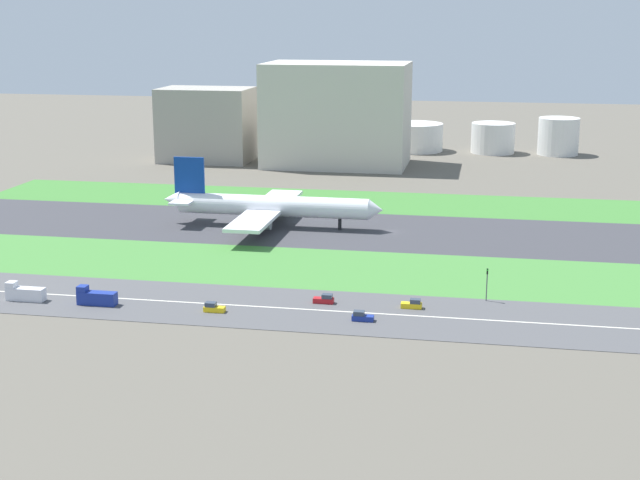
# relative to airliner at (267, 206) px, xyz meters

# --- Properties ---
(ground_plane) EXTENTS (800.00, 800.00, 0.00)m
(ground_plane) POSITION_rel_airliner_xyz_m (36.08, -0.00, -6.23)
(ground_plane) COLOR #5B564C
(runway) EXTENTS (280.00, 46.00, 0.10)m
(runway) POSITION_rel_airliner_xyz_m (36.08, -0.00, -6.18)
(runway) COLOR #38383D
(runway) RESTS_ON ground_plane
(grass_median_north) EXTENTS (280.00, 36.00, 0.10)m
(grass_median_north) POSITION_rel_airliner_xyz_m (36.08, 41.00, -6.18)
(grass_median_north) COLOR #3D7A33
(grass_median_north) RESTS_ON ground_plane
(grass_median_south) EXTENTS (280.00, 36.00, 0.10)m
(grass_median_south) POSITION_rel_airliner_xyz_m (36.08, -41.00, -6.18)
(grass_median_south) COLOR #427F38
(grass_median_south) RESTS_ON ground_plane
(highway) EXTENTS (280.00, 28.00, 0.10)m
(highway) POSITION_rel_airliner_xyz_m (36.08, -73.00, -6.18)
(highway) COLOR #4C4C4F
(highway) RESTS_ON ground_plane
(highway_centerline) EXTENTS (266.00, 0.50, 0.01)m
(highway_centerline) POSITION_rel_airliner_xyz_m (36.08, -73.00, -6.13)
(highway_centerline) COLOR silver
(highway_centerline) RESTS_ON highway
(airliner) EXTENTS (65.00, 56.00, 19.70)m
(airliner) POSITION_rel_airliner_xyz_m (0.00, 0.00, 0.00)
(airliner) COLOR white
(airliner) RESTS_ON runway
(car_4) EXTENTS (4.40, 1.80, 2.00)m
(car_4) POSITION_rel_airliner_xyz_m (38.67, -78.00, -5.31)
(car_4) COLOR navy
(car_4) RESTS_ON highway
(truck_0) EXTENTS (8.40, 2.50, 4.00)m
(truck_0) POSITION_rel_airliner_xyz_m (-34.97, -78.00, -4.56)
(truck_0) COLOR silver
(truck_0) RESTS_ON highway
(car_1) EXTENTS (4.40, 1.80, 2.00)m
(car_1) POSITION_rel_airliner_xyz_m (7.49, -78.00, -5.31)
(car_1) COLOR yellow
(car_1) RESTS_ON highway
(car_5) EXTENTS (4.40, 1.80, 2.00)m
(car_5) POSITION_rel_airliner_xyz_m (48.04, -68.00, -5.31)
(car_5) COLOR yellow
(car_5) RESTS_ON highway
(car_0) EXTENTS (4.40, 1.80, 2.00)m
(car_0) POSITION_rel_airliner_xyz_m (29.18, -68.00, -5.31)
(car_0) COLOR #B2191E
(car_0) RESTS_ON highway
(truck_1) EXTENTS (8.40, 2.50, 4.00)m
(truck_1) POSITION_rel_airliner_xyz_m (-18.53, -78.00, -4.56)
(truck_1) COLOR navy
(truck_1) RESTS_ON highway
(traffic_light) EXTENTS (0.36, 0.50, 7.20)m
(traffic_light) POSITION_rel_airliner_xyz_m (63.28, -60.01, -1.94)
(traffic_light) COLOR #4C4C51
(traffic_light) RESTS_ON highway
(terminal_building) EXTENTS (37.43, 24.48, 30.33)m
(terminal_building) POSITION_rel_airliner_xyz_m (-53.92, 114.00, 8.93)
(terminal_building) COLOR #9E998E
(terminal_building) RESTS_ON ground_plane
(hangar_building) EXTENTS (56.94, 37.48, 41.16)m
(hangar_building) POSITION_rel_airliner_xyz_m (1.23, 114.00, 14.35)
(hangar_building) COLOR beige
(hangar_building) RESTS_ON ground_plane
(fuel_tank_west) EXTENTS (25.33, 25.33, 12.35)m
(fuel_tank_west) POSITION_rel_airliner_xyz_m (29.02, 159.00, -0.06)
(fuel_tank_west) COLOR silver
(fuel_tank_west) RESTS_ON ground_plane
(fuel_tank_centre) EXTENTS (19.07, 19.07, 13.27)m
(fuel_tank_centre) POSITION_rel_airliner_xyz_m (63.73, 159.00, 0.40)
(fuel_tank_centre) COLOR silver
(fuel_tank_centre) RESTS_ON ground_plane
(fuel_tank_east) EXTENTS (17.59, 17.59, 16.09)m
(fuel_tank_east) POSITION_rel_airliner_xyz_m (91.83, 159.00, 1.81)
(fuel_tank_east) COLOR silver
(fuel_tank_east) RESTS_ON ground_plane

